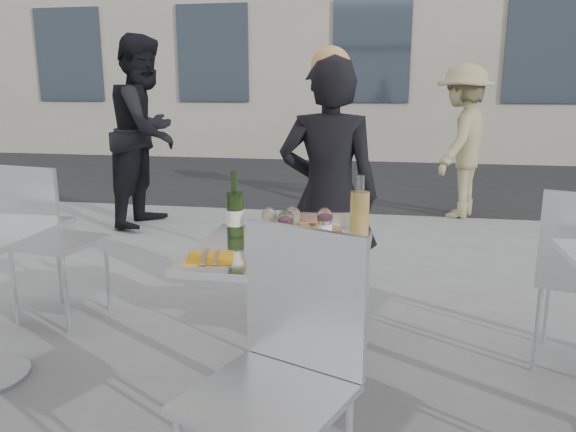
% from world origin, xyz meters
% --- Properties ---
extents(ground, '(80.00, 80.00, 0.00)m').
position_xyz_m(ground, '(0.00, 0.00, 0.00)').
color(ground, slate).
extents(street_asphalt, '(24.00, 5.00, 0.00)m').
position_xyz_m(street_asphalt, '(0.00, 6.50, 0.00)').
color(street_asphalt, black).
rests_on(street_asphalt, ground).
extents(main_table, '(0.72, 0.72, 0.75)m').
position_xyz_m(main_table, '(0.00, 0.00, 0.54)').
color(main_table, '#B7BABF').
rests_on(main_table, ground).
extents(chair_far, '(0.45, 0.45, 0.82)m').
position_xyz_m(chair_far, '(0.10, 0.47, 0.49)').
color(chair_far, silver).
rests_on(chair_far, ground).
extents(chair_near, '(0.58, 0.58, 0.97)m').
position_xyz_m(chair_near, '(0.13, -0.61, 0.57)').
color(chair_near, silver).
rests_on(chair_near, ground).
extents(side_chair_lfar, '(0.51, 0.52, 0.97)m').
position_xyz_m(side_chair_lfar, '(-1.54, 0.67, 0.57)').
color(side_chair_lfar, silver).
rests_on(side_chair_lfar, ground).
extents(woman_diner, '(0.59, 0.40, 1.56)m').
position_xyz_m(woman_diner, '(0.09, 0.95, 0.78)').
color(woman_diner, black).
rests_on(woman_diner, ground).
extents(pedestrian_a, '(0.77, 0.96, 1.90)m').
position_xyz_m(pedestrian_a, '(-2.01, 3.14, 0.95)').
color(pedestrian_a, black).
rests_on(pedestrian_a, ground).
extents(pedestrian_b, '(0.97, 1.21, 1.63)m').
position_xyz_m(pedestrian_b, '(1.17, 4.08, 0.82)').
color(pedestrian_b, '#8D835B').
rests_on(pedestrian_b, ground).
extents(pizza_near, '(0.35, 0.35, 0.02)m').
position_xyz_m(pizza_near, '(0.07, -0.19, 0.76)').
color(pizza_near, tan).
rests_on(pizza_near, main_table).
extents(pizza_far, '(0.35, 0.35, 0.03)m').
position_xyz_m(pizza_far, '(0.08, 0.20, 0.77)').
color(pizza_far, white).
rests_on(pizza_far, main_table).
extents(salad_plate, '(0.22, 0.22, 0.09)m').
position_xyz_m(salad_plate, '(0.02, 0.06, 0.79)').
color(salad_plate, white).
rests_on(salad_plate, main_table).
extents(wine_bottle, '(0.07, 0.08, 0.29)m').
position_xyz_m(wine_bottle, '(-0.23, 0.12, 0.86)').
color(wine_bottle, '#385A21').
rests_on(wine_bottle, main_table).
extents(carafe, '(0.08, 0.08, 0.29)m').
position_xyz_m(carafe, '(0.31, 0.14, 0.87)').
color(carafe, '#E5C561').
rests_on(carafe, main_table).
extents(sugar_shaker, '(0.06, 0.06, 0.11)m').
position_xyz_m(sugar_shaker, '(0.17, 0.08, 0.80)').
color(sugar_shaker, white).
rests_on(sugar_shaker, main_table).
extents(wineglass_white_a, '(0.07, 0.07, 0.16)m').
position_xyz_m(wineglass_white_a, '(-0.06, 0.05, 0.86)').
color(wineglass_white_a, white).
rests_on(wineglass_white_a, main_table).
extents(wineglass_white_b, '(0.07, 0.07, 0.16)m').
position_xyz_m(wineglass_white_b, '(0.03, 0.09, 0.86)').
color(wineglass_white_b, white).
rests_on(wineglass_white_b, main_table).
extents(wineglass_red_a, '(0.07, 0.07, 0.16)m').
position_xyz_m(wineglass_red_a, '(0.02, 0.01, 0.86)').
color(wineglass_red_a, white).
rests_on(wineglass_red_a, main_table).
extents(wineglass_red_b, '(0.07, 0.07, 0.16)m').
position_xyz_m(wineglass_red_b, '(0.17, 0.09, 0.86)').
color(wineglass_red_b, white).
rests_on(wineglass_red_b, main_table).
extents(napkin_left, '(0.22, 0.22, 0.01)m').
position_xyz_m(napkin_left, '(-0.24, -0.19, 0.75)').
color(napkin_left, '#FFB116').
rests_on(napkin_left, main_table).
extents(napkin_right, '(0.20, 0.20, 0.01)m').
position_xyz_m(napkin_right, '(0.23, -0.25, 0.75)').
color(napkin_right, '#FFB116').
rests_on(napkin_right, main_table).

